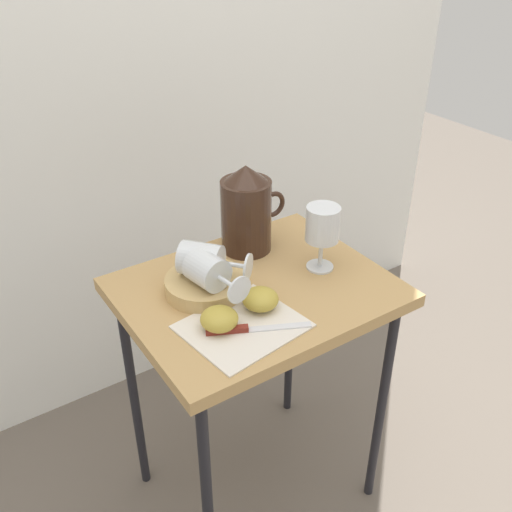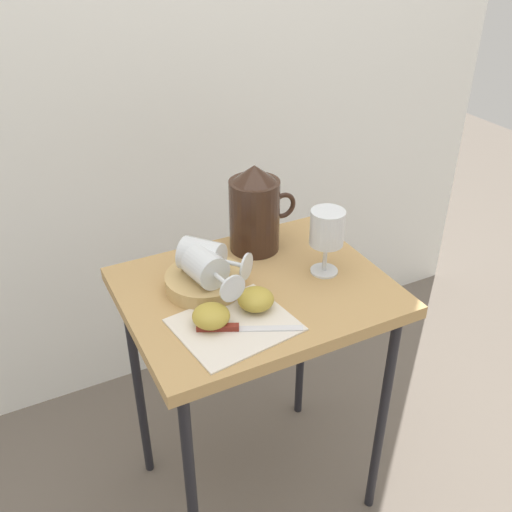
# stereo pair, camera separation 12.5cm
# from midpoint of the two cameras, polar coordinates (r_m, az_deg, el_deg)

# --- Properties ---
(ground_plane) EXTENTS (6.00, 6.00, 0.00)m
(ground_plane) POSITION_cam_midpoint_polar(r_m,az_deg,el_deg) (1.78, -2.17, -21.60)
(ground_plane) COLOR #665B51
(curtain_drape) EXTENTS (2.40, 0.03, 2.29)m
(curtain_drape) POSITION_cam_midpoint_polar(r_m,az_deg,el_deg) (1.66, -15.22, 20.86)
(curtain_drape) COLOR white
(curtain_drape) RESTS_ON ground_plane
(table) EXTENTS (0.58, 0.47, 0.69)m
(table) POSITION_cam_midpoint_polar(r_m,az_deg,el_deg) (1.34, -2.69, -5.52)
(table) COLOR tan
(table) RESTS_ON ground_plane
(linen_napkin) EXTENTS (0.25, 0.22, 0.00)m
(linen_napkin) POSITION_cam_midpoint_polar(r_m,az_deg,el_deg) (1.18, -4.37, -6.99)
(linen_napkin) COLOR silver
(linen_napkin) RESTS_ON table
(basket_tray) EXTENTS (0.18, 0.18, 0.03)m
(basket_tray) POSITION_cam_midpoint_polar(r_m,az_deg,el_deg) (1.28, -7.78, -2.88)
(basket_tray) COLOR tan
(basket_tray) RESTS_ON table
(pitcher) EXTENTS (0.17, 0.12, 0.22)m
(pitcher) POSITION_cam_midpoint_polar(r_m,az_deg,el_deg) (1.39, -3.52, 3.92)
(pitcher) COLOR #382319
(pitcher) RESTS_ON table
(wine_glass_upright) EXTENTS (0.08, 0.08, 0.16)m
(wine_glass_upright) POSITION_cam_midpoint_polar(r_m,az_deg,el_deg) (1.31, 3.83, 2.76)
(wine_glass_upright) COLOR silver
(wine_glass_upright) RESTS_ON table
(wine_glass_tipped_near) EXTENTS (0.09, 0.15, 0.07)m
(wine_glass_tipped_near) POSITION_cam_midpoint_polar(r_m,az_deg,el_deg) (1.23, -7.60, -1.55)
(wine_glass_tipped_near) COLOR silver
(wine_glass_tipped_near) RESTS_ON basket_tray
(wine_glass_tipped_far) EXTENTS (0.15, 0.16, 0.08)m
(wine_glass_tipped_far) POSITION_cam_midpoint_polar(r_m,az_deg,el_deg) (1.26, -8.06, -0.47)
(wine_glass_tipped_far) COLOR silver
(wine_glass_tipped_far) RESTS_ON basket_tray
(apple_half_left) EXTENTS (0.08, 0.08, 0.04)m
(apple_half_left) POSITION_cam_midpoint_polar(r_m,az_deg,el_deg) (1.17, -6.71, -6.25)
(apple_half_left) COLOR #B29938
(apple_half_left) RESTS_ON linen_napkin
(apple_half_right) EXTENTS (0.08, 0.08, 0.04)m
(apple_half_right) POSITION_cam_midpoint_polar(r_m,az_deg,el_deg) (1.21, -2.52, -4.34)
(apple_half_right) COLOR #B29938
(apple_half_right) RESTS_ON linen_napkin
(knife) EXTENTS (0.20, 0.11, 0.01)m
(knife) POSITION_cam_midpoint_polar(r_m,az_deg,el_deg) (1.16, -4.38, -7.27)
(knife) COLOR silver
(knife) RESTS_ON linen_napkin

